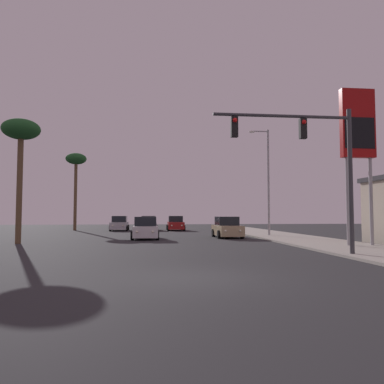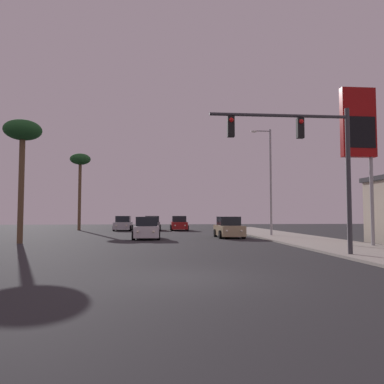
% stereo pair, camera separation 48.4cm
% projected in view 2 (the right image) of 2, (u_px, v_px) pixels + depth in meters
% --- Properties ---
extents(ground_plane, '(120.00, 120.00, 0.00)m').
position_uv_depth(ground_plane, '(185.00, 278.00, 10.94)').
color(ground_plane, '#28282B').
extents(sidewalk_right, '(5.00, 60.00, 0.12)m').
position_uv_depth(sidewalk_right, '(336.00, 245.00, 21.72)').
color(sidewalk_right, '#9E998E').
rests_on(sidewalk_right, ground).
extents(car_red, '(2.04, 4.32, 1.68)m').
position_uv_depth(car_red, '(179.00, 224.00, 43.75)').
color(car_red, maroon).
rests_on(car_red, ground).
extents(car_silver, '(2.04, 4.32, 1.68)m').
position_uv_depth(car_silver, '(123.00, 224.00, 43.13)').
color(car_silver, '#B7B7BC').
rests_on(car_silver, ground).
extents(car_tan, '(2.04, 4.33, 1.68)m').
position_uv_depth(car_tan, '(229.00, 228.00, 29.99)').
color(car_tan, tan).
rests_on(car_tan, ground).
extents(car_white, '(2.04, 4.33, 1.68)m').
position_uv_depth(car_white, '(147.00, 229.00, 28.46)').
color(car_white, silver).
rests_on(car_white, ground).
extents(car_grey, '(2.04, 4.31, 1.68)m').
position_uv_depth(car_grey, '(152.00, 224.00, 44.12)').
color(car_grey, slate).
rests_on(car_grey, ground).
extents(traffic_light_mast, '(6.33, 0.36, 6.50)m').
position_uv_depth(traffic_light_mast, '(310.00, 151.00, 16.53)').
color(traffic_light_mast, '#38383D').
rests_on(traffic_light_mast, sidewalk_right).
extents(street_lamp, '(1.74, 0.24, 9.00)m').
position_uv_depth(street_lamp, '(269.00, 176.00, 31.72)').
color(street_lamp, '#99999E').
rests_on(street_lamp, sidewalk_right).
extents(gas_station_sign, '(2.00, 0.42, 9.00)m').
position_uv_depth(gas_station_sign, '(358.00, 131.00, 21.37)').
color(gas_station_sign, '#99999E').
rests_on(gas_station_sign, sidewalk_right).
extents(palm_tree_near, '(2.40, 2.40, 8.04)m').
position_uv_depth(palm_tree_near, '(23.00, 136.00, 24.42)').
color(palm_tree_near, brown).
rests_on(palm_tree_near, ground).
extents(palm_tree_far, '(2.40, 2.40, 9.08)m').
position_uv_depth(palm_tree_far, '(80.00, 164.00, 44.32)').
color(palm_tree_far, brown).
rests_on(palm_tree_far, ground).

